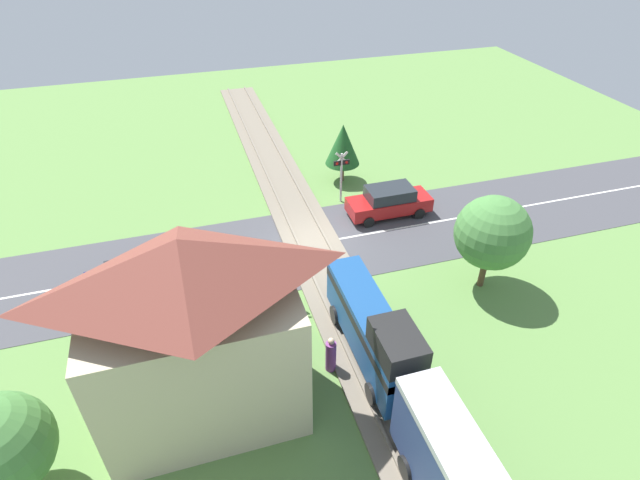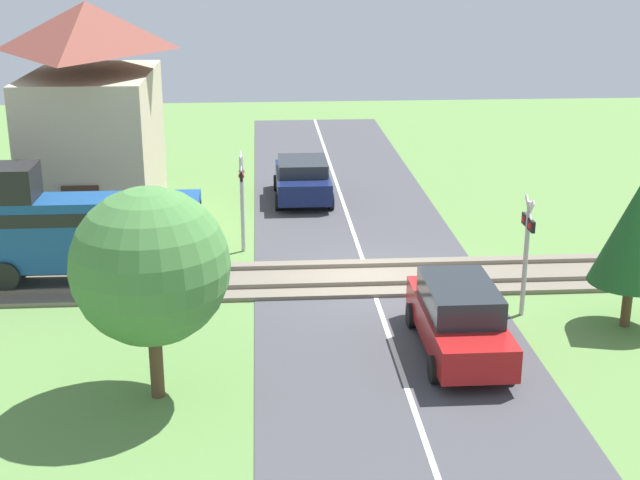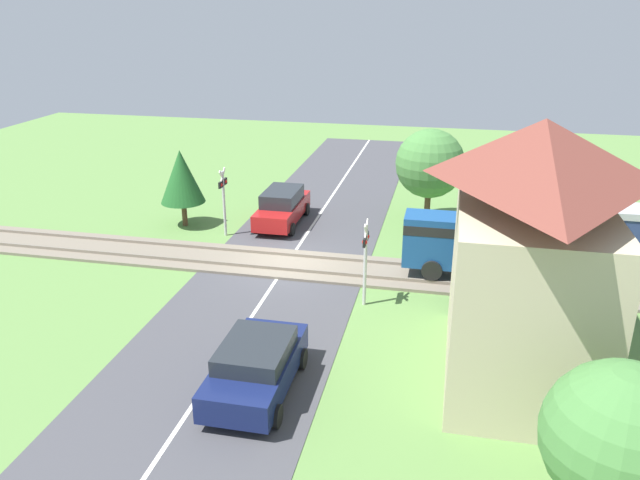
% 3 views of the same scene
% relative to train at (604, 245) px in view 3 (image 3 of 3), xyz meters
% --- Properties ---
extents(ground_plane, '(60.00, 60.00, 0.00)m').
position_rel_train_xyz_m(ground_plane, '(0.00, -11.61, -1.86)').
color(ground_plane, '#5B8442').
extents(road_surface, '(48.00, 6.40, 0.02)m').
position_rel_train_xyz_m(road_surface, '(0.00, -11.61, -1.85)').
color(road_surface, '#424247').
rests_on(road_surface, ground_plane).
extents(track_bed, '(2.80, 48.00, 0.24)m').
position_rel_train_xyz_m(track_bed, '(0.00, -11.61, -1.79)').
color(track_bed, '#756B5B').
rests_on(track_bed, ground_plane).
extents(train, '(1.58, 13.63, 3.18)m').
position_rel_train_xyz_m(train, '(0.00, 0.00, 0.00)').
color(train, navy).
rests_on(train, track_bed).
extents(car_near_crossing, '(4.49, 1.83, 1.66)m').
position_rel_train_xyz_m(car_near_crossing, '(-4.73, -13.05, -1.01)').
color(car_near_crossing, '#A81919').
rests_on(car_near_crossing, ground_plane).
extents(car_far_side, '(4.14, 2.06, 1.49)m').
position_rel_train_xyz_m(car_far_side, '(8.38, -10.17, -1.07)').
color(car_far_side, '#141E4C').
rests_on(car_far_side, ground_plane).
extents(crossing_signal_west_approach, '(0.90, 0.18, 3.07)m').
position_rel_train_xyz_m(crossing_signal_west_approach, '(-2.71, -15.14, 0.11)').
color(crossing_signal_west_approach, '#B7B7B7').
rests_on(crossing_signal_west_approach, ground_plane).
extents(crossing_signal_east_approach, '(0.90, 0.18, 3.07)m').
position_rel_train_xyz_m(crossing_signal_east_approach, '(2.71, -8.07, 0.11)').
color(crossing_signal_east_approach, '#B7B7B7').
rests_on(crossing_signal_east_approach, ground_plane).
extents(station_building, '(6.69, 4.12, 7.22)m').
position_rel_train_xyz_m(station_building, '(6.00, -3.29, 1.66)').
color(station_building, '#C6B793').
rests_on(station_building, ground_plane).
extents(pedestrian_by_station, '(0.39, 0.39, 1.59)m').
position_rel_train_xyz_m(pedestrian_by_station, '(1.52, -3.82, -1.14)').
color(pedestrian_by_station, '#7F3D84').
rests_on(pedestrian_by_station, ground_plane).
extents(tree_by_station, '(2.97, 2.97, 3.80)m').
position_rel_train_xyz_m(tree_by_station, '(11.60, -2.01, 0.45)').
color(tree_by_station, brown).
rests_on(tree_by_station, ground_plane).
extents(tree_roadside_hedge, '(3.18, 3.18, 4.44)m').
position_rel_train_xyz_m(tree_roadside_hedge, '(-6.40, -6.43, 0.98)').
color(tree_roadside_hedge, brown).
rests_on(tree_roadside_hedge, ground_plane).
extents(tree_beyond_track, '(2.03, 2.03, 3.59)m').
position_rel_train_xyz_m(tree_beyond_track, '(-3.57, -17.46, 0.49)').
color(tree_beyond_track, brown).
rests_on(tree_beyond_track, ground_plane).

